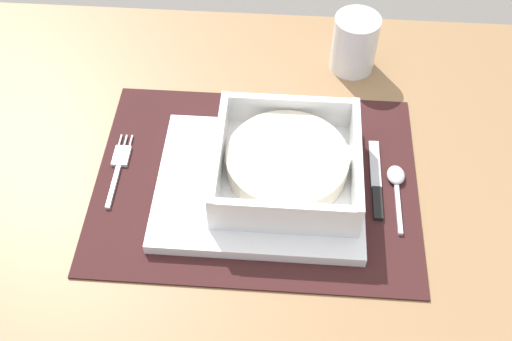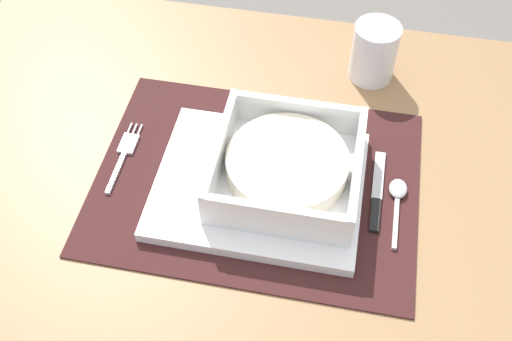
{
  "view_description": "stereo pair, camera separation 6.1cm",
  "coord_description": "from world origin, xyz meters",
  "views": [
    {
      "loc": [
        0.06,
        -0.51,
        1.38
      ],
      "look_at": [
        0.02,
        -0.0,
        0.75
      ],
      "focal_mm": 43.35,
      "sensor_mm": 36.0,
      "label": 1
    },
    {
      "loc": [
        0.12,
        -0.5,
        1.38
      ],
      "look_at": [
        0.02,
        -0.0,
        0.75
      ],
      "focal_mm": 43.35,
      "sensor_mm": 36.0,
      "label": 2
    }
  ],
  "objects": [
    {
      "name": "placemat",
      "position": [
        0.02,
        -0.0,
        0.72
      ],
      "size": [
        0.43,
        0.33,
        0.0
      ],
      "primitive_type": "cube",
      "color": "#381919",
      "rests_on": "dining_table"
    },
    {
      "name": "serving_plate",
      "position": [
        0.03,
        -0.01,
        0.73
      ],
      "size": [
        0.27,
        0.22,
        0.02
      ],
      "primitive_type": "cube",
      "color": "white",
      "rests_on": "placemat"
    },
    {
      "name": "drinking_glass",
      "position": [
        0.16,
        0.24,
        0.76
      ],
      "size": [
        0.07,
        0.07,
        0.09
      ],
      "color": "white",
      "rests_on": "dining_table"
    },
    {
      "name": "butter_knife",
      "position": [
        0.18,
        0.0,
        0.72
      ],
      "size": [
        0.01,
        0.13,
        0.01
      ],
      "rotation": [
        0.0,
        0.0,
        0.05
      ],
      "color": "black",
      "rests_on": "placemat"
    },
    {
      "name": "fork",
      "position": [
        -0.17,
        0.01,
        0.72
      ],
      "size": [
        0.02,
        0.13,
        0.0
      ],
      "rotation": [
        0.0,
        0.0,
        0.0
      ],
      "color": "silver",
      "rests_on": "placemat"
    },
    {
      "name": "porridge_bowl",
      "position": [
        0.06,
        -0.0,
        0.76
      ],
      "size": [
        0.19,
        0.19,
        0.06
      ],
      "color": "white",
      "rests_on": "serving_plate"
    },
    {
      "name": "spoon",
      "position": [
        0.21,
        0.01,
        0.73
      ],
      "size": [
        0.02,
        0.11,
        0.01
      ],
      "rotation": [
        0.0,
        0.0,
        0.08
      ],
      "color": "silver",
      "rests_on": "placemat"
    },
    {
      "name": "dining_table",
      "position": [
        0.0,
        0.0,
        0.62
      ],
      "size": [
        0.99,
        0.73,
        0.72
      ],
      "color": "#936D47",
      "rests_on": "ground"
    }
  ]
}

